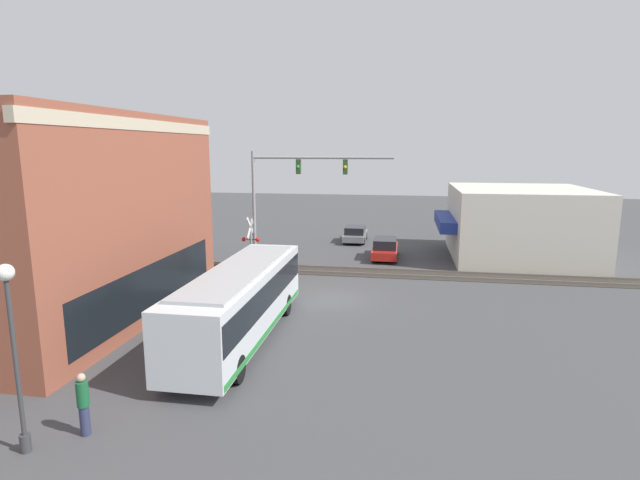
# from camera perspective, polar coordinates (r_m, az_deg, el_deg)

# --- Properties ---
(ground_plane) EXTENTS (120.00, 120.00, 0.00)m
(ground_plane) POSITION_cam_1_polar(r_m,az_deg,el_deg) (27.19, 1.03, -6.67)
(ground_plane) COLOR #424244
(brick_building) EXTENTS (15.01, 10.02, 9.56)m
(brick_building) POSITION_cam_1_polar(r_m,az_deg,el_deg) (26.60, -28.36, 2.23)
(brick_building) COLOR brown
(brick_building) RESTS_ON ground
(shop_building) EXTENTS (10.31, 10.61, 5.15)m
(shop_building) POSITION_cam_1_polar(r_m,az_deg,el_deg) (39.22, 21.72, 1.78)
(shop_building) COLOR beige
(shop_building) RESTS_ON ground
(city_bus) EXTENTS (11.27, 2.59, 3.14)m
(city_bus) POSITION_cam_1_polar(r_m,az_deg,el_deg) (21.31, -9.09, -6.82)
(city_bus) COLOR silver
(city_bus) RESTS_ON ground
(traffic_signal_gantry) EXTENTS (0.42, 8.82, 7.82)m
(traffic_signal_gantry) POSITION_cam_1_polar(r_m,az_deg,el_deg) (31.23, -3.37, 6.26)
(traffic_signal_gantry) COLOR gray
(traffic_signal_gantry) RESTS_ON ground
(crossing_signal) EXTENTS (1.41, 1.18, 3.81)m
(crossing_signal) POSITION_cam_1_polar(r_m,az_deg,el_deg) (31.90, -7.91, 0.06)
(crossing_signal) COLOR gray
(crossing_signal) RESTS_ON ground
(streetlamp) EXTENTS (0.44, 0.44, 5.18)m
(streetlamp) POSITION_cam_1_polar(r_m,az_deg,el_deg) (15.30, -31.62, -10.01)
(streetlamp) COLOR #38383A
(streetlamp) RESTS_ON ground
(rail_track_near) EXTENTS (2.60, 60.00, 0.15)m
(rail_track_near) POSITION_cam_1_polar(r_m,az_deg,el_deg) (32.92, 2.58, -3.56)
(rail_track_near) COLOR #332D28
(rail_track_near) RESTS_ON ground
(parked_car_red) EXTENTS (4.64, 1.82, 1.52)m
(parked_car_red) POSITION_cam_1_polar(r_m,az_deg,el_deg) (36.92, 7.45, -1.02)
(parked_car_red) COLOR #B21E19
(parked_car_red) RESTS_ON ground
(parked_car_grey) EXTENTS (4.35, 1.82, 1.37)m
(parked_car_grey) POSITION_cam_1_polar(r_m,az_deg,el_deg) (43.19, 4.05, 0.65)
(parked_car_grey) COLOR slate
(parked_car_grey) RESTS_ON ground
(pedestrian_at_crossing) EXTENTS (0.34, 0.34, 1.68)m
(pedestrian_at_crossing) POSITION_cam_1_polar(r_m,az_deg,el_deg) (31.83, -6.51, -2.58)
(pedestrian_at_crossing) COLOR black
(pedestrian_at_crossing) RESTS_ON ground
(pedestrian_by_lamp) EXTENTS (0.34, 0.34, 1.86)m
(pedestrian_by_lamp) POSITION_cam_1_polar(r_m,az_deg,el_deg) (16.19, -25.42, -16.52)
(pedestrian_by_lamp) COLOR #2D3351
(pedestrian_by_lamp) RESTS_ON ground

